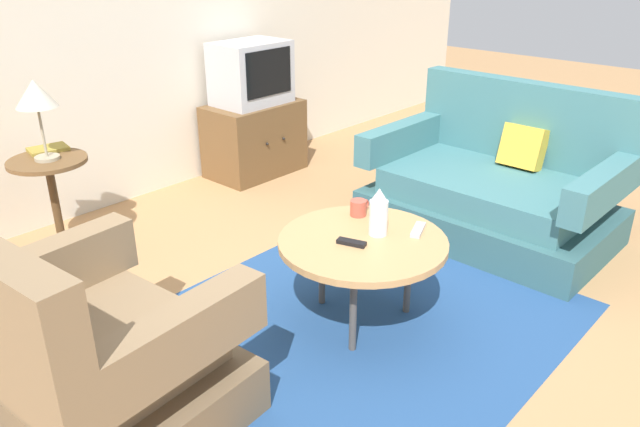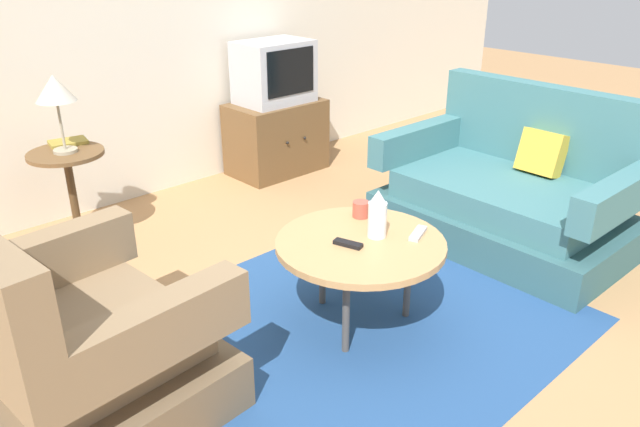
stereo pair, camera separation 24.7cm
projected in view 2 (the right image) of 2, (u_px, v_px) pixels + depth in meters
name	position (u px, v px, depth m)	size (l,w,h in m)	color
ground_plane	(373.00, 312.00, 3.32)	(16.00, 16.00, 0.00)	#AD7F51
back_wall	(129.00, 13.00, 4.37)	(9.00, 0.12, 2.70)	beige
area_rug	(358.00, 321.00, 3.24)	(2.04, 1.87, 0.00)	navy
armchair	(79.00, 349.00, 2.49)	(0.95, 1.03, 0.96)	brown
couch	(511.00, 194.00, 4.04)	(0.99, 1.56, 0.96)	#325C60
coffee_table	(360.00, 247.00, 3.06)	(0.85, 0.85, 0.47)	tan
side_table	(70.00, 180.00, 3.86)	(0.46, 0.46, 0.64)	brown
tv_stand	(276.00, 137.00, 5.21)	(0.78, 0.51, 0.60)	brown
television	(274.00, 72.00, 4.99)	(0.59, 0.42, 0.49)	#B7B7BC
table_lamp	(55.00, 91.00, 3.63)	(0.23, 0.23, 0.47)	#9E937A
vase	(377.00, 215.00, 3.04)	(0.09, 0.09, 0.25)	white
mug	(361.00, 209.00, 3.29)	(0.13, 0.09, 0.09)	#B74C3D
tv_remote_dark	(348.00, 244.00, 2.99)	(0.09, 0.15, 0.02)	black
tv_remote_silver	(418.00, 233.00, 3.10)	(0.17, 0.11, 0.02)	#B2B2B7
book	(68.00, 142.00, 3.93)	(0.25, 0.20, 0.02)	olive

